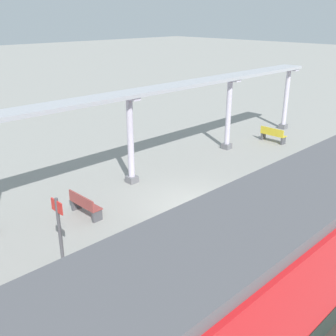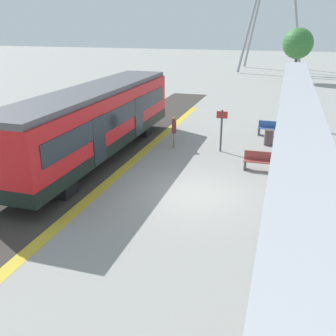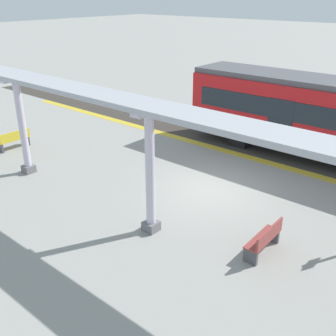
{
  "view_description": "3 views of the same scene",
  "coord_description": "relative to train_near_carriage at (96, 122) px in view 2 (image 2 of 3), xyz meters",
  "views": [
    {
      "loc": [
        -9.23,
        10.35,
        7.0
      ],
      "look_at": [
        0.51,
        0.9,
        1.71
      ],
      "focal_mm": 42.41,
      "sensor_mm": 36.0,
      "label": 1
    },
    {
      "loc": [
        3.01,
        -13.3,
        6.28
      ],
      "look_at": [
        -0.33,
        -2.34,
        1.92
      ],
      "focal_mm": 40.61,
      "sensor_mm": 36.0,
      "label": 2
    },
    {
      "loc": [
        11.3,
        7.5,
        6.8
      ],
      "look_at": [
        2.0,
        -0.36,
        1.43
      ],
      "focal_mm": 43.08,
      "sensor_mm": 36.0,
      "label": 3
    }
  ],
  "objects": [
    {
      "name": "bench_mid_platform",
      "position": [
        7.85,
        0.58,
        -1.39
      ],
      "size": [
        1.51,
        0.47,
        0.86
      ],
      "color": "brown",
      "rests_on": "ground"
    },
    {
      "name": "trash_bin",
      "position": [
        8.0,
        4.62,
        -1.4
      ],
      "size": [
        0.48,
        0.48,
        0.88
      ],
      "primitive_type": "cylinder",
      "color": "#4F3F43",
      "rests_on": "ground"
    },
    {
      "name": "canopy_beam",
      "position": [
        9.05,
        -2.91,
        2.1
      ],
      "size": [
        1.2,
        25.61,
        0.16
      ],
      "primitive_type": "cube",
      "color": "#A8AAB2",
      "rests_on": "canopy_pillar_nearest"
    },
    {
      "name": "train_near_carriage",
      "position": [
        0.0,
        0.0,
        0.0
      ],
      "size": [
        2.65,
        13.89,
        3.48
      ],
      "color": "red",
      "rests_on": "ground"
    },
    {
      "name": "tree_left_background",
      "position": [
        9.45,
        30.59,
        2.38
      ],
      "size": [
        3.36,
        3.36,
        5.91
      ],
      "color": "brown",
      "rests_on": "ground"
    },
    {
      "name": "canopy_pillar_second",
      "position": [
        9.05,
        -9.4,
        0.12
      ],
      "size": [
        1.1,
        0.44,
        3.85
      ],
      "color": "slate",
      "rests_on": "ground"
    },
    {
      "name": "canopy_pillar_fourth",
      "position": [
        9.05,
        3.66,
        0.12
      ],
      "size": [
        1.1,
        0.44,
        3.85
      ],
      "color": "slate",
      "rests_on": "ground"
    },
    {
      "name": "ground_plane",
      "position": [
        5.55,
        -2.87,
        -1.83
      ],
      "size": [
        176.0,
        176.0,
        0.0
      ],
      "primitive_type": "plane",
      "color": "gray"
    },
    {
      "name": "passenger_waiting_near_edge",
      "position": [
        3.11,
        2.79,
        -0.79
      ],
      "size": [
        0.36,
        0.53,
        1.67
      ],
      "color": "gray",
      "rests_on": "ground"
    },
    {
      "name": "tactile_edge_strip",
      "position": [
        1.83,
        -2.87,
        -1.83
      ],
      "size": [
        0.47,
        32.32,
        0.01
      ],
      "primitive_type": "cube",
      "color": "gold",
      "rests_on": "ground"
    },
    {
      "name": "trackbed",
      "position": [
        -0.01,
        -2.87,
        -1.83
      ],
      "size": [
        3.2,
        44.32,
        0.01
      ],
      "primitive_type": "cube",
      "color": "#38332D",
      "rests_on": "ground"
    },
    {
      "name": "platform_info_sign",
      "position": [
        5.65,
        2.78,
        -0.51
      ],
      "size": [
        0.56,
        0.1,
        2.2
      ],
      "color": "#4C4C51",
      "rests_on": "ground"
    },
    {
      "name": "bench_near_end",
      "position": [
        8.02,
        6.65,
        -1.39
      ],
      "size": [
        1.51,
        0.49,
        0.86
      ],
      "color": "#345AA2",
      "rests_on": "ground"
    },
    {
      "name": "canopy_pillar_fifth",
      "position": [
        9.05,
        9.49,
        0.12
      ],
      "size": [
        1.1,
        0.44,
        3.85
      ],
      "color": "slate",
      "rests_on": "ground"
    },
    {
      "name": "canopy_pillar_third",
      "position": [
        9.05,
        -2.64,
        0.12
      ],
      "size": [
        1.1,
        0.44,
        3.85
      ],
      "color": "slate",
      "rests_on": "ground"
    }
  ]
}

